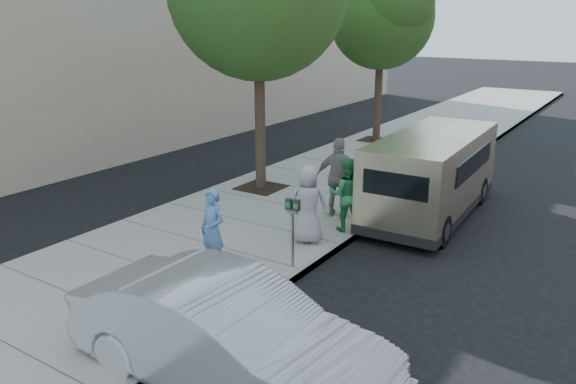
# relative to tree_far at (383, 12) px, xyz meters

# --- Properties ---
(ground) EXTENTS (120.00, 120.00, 0.00)m
(ground) POSITION_rel_tree_far_xyz_m (2.25, -10.00, -4.88)
(ground) COLOR black
(ground) RESTS_ON ground
(sidewalk) EXTENTS (5.00, 60.00, 0.15)m
(sidewalk) POSITION_rel_tree_far_xyz_m (1.25, -10.00, -4.81)
(sidewalk) COLOR gray
(sidewalk) RESTS_ON ground
(curb_face) EXTENTS (0.12, 60.00, 0.16)m
(curb_face) POSITION_rel_tree_far_xyz_m (3.69, -10.00, -4.81)
(curb_face) COLOR gray
(curb_face) RESTS_ON ground
(near_building) EXTENTS (8.00, 44.00, 10.00)m
(near_building) POSITION_rel_tree_far_xyz_m (-9.75, -8.00, 0.12)
(near_building) COLOR #C1B086
(near_building) RESTS_ON ground
(tree_far) EXTENTS (3.92, 3.80, 6.49)m
(tree_far) POSITION_rel_tree_far_xyz_m (0.00, 0.00, 0.00)
(tree_far) COLOR black
(tree_far) RESTS_ON sidewalk
(parking_meter) EXTENTS (0.28, 0.12, 1.34)m
(parking_meter) POSITION_rel_tree_far_xyz_m (3.50, -11.49, -3.76)
(parking_meter) COLOR gray
(parking_meter) RESTS_ON sidewalk
(van) EXTENTS (2.03, 5.57, 2.04)m
(van) POSITION_rel_tree_far_xyz_m (4.55, -6.82, -3.80)
(van) COLOR beige
(van) RESTS_ON ground
(sedan) EXTENTS (4.58, 1.62, 1.50)m
(sedan) POSITION_rel_tree_far_xyz_m (4.67, -14.84, -4.13)
(sedan) COLOR #B4B7BB
(sedan) RESTS_ON ground
(person_officer) EXTENTS (0.62, 0.45, 1.57)m
(person_officer) POSITION_rel_tree_far_xyz_m (2.31, -12.38, -3.95)
(person_officer) COLOR #5788BA
(person_officer) RESTS_ON sidewalk
(person_green_shirt) EXTENTS (0.99, 0.91, 1.65)m
(person_green_shirt) POSITION_rel_tree_far_xyz_m (3.45, -9.21, -3.91)
(person_green_shirt) COLOR #2B8445
(person_green_shirt) RESTS_ON sidewalk
(person_gray_shirt) EXTENTS (0.97, 0.85, 1.67)m
(person_gray_shirt) POSITION_rel_tree_far_xyz_m (3.10, -10.28, -3.90)
(person_gray_shirt) COLOR #A2A2A4
(person_gray_shirt) RESTS_ON sidewalk
(person_striped_polo) EXTENTS (1.20, 0.81, 1.89)m
(person_striped_polo) POSITION_rel_tree_far_xyz_m (2.87, -8.50, -3.79)
(person_striped_polo) COLOR gray
(person_striped_polo) RESTS_ON sidewalk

